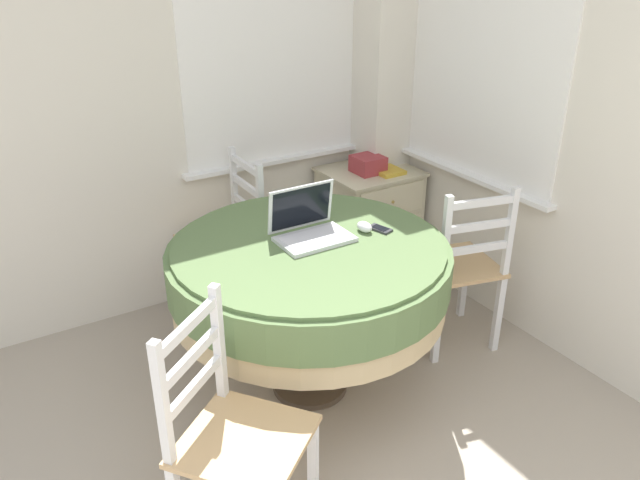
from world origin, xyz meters
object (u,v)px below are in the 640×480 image
Objects in this scene: dining_chair_near_back_window at (227,239)px; round_dining_table at (309,272)px; corner_cabinet at (369,220)px; dining_chair_near_right_window at (460,268)px; dining_chair_camera_near at (233,437)px; book_on_cabinet at (384,169)px; laptop at (310,228)px; cell_phone at (380,229)px; computer_mouse at (364,227)px; storage_box at (368,164)px.

round_dining_table is at bearing -88.48° from dining_chair_near_back_window.
round_dining_table is 1.84× the size of corner_cabinet.
dining_chair_near_right_window is 1.00× the size of dining_chair_camera_near.
round_dining_table is 0.88m from dining_chair_near_back_window.
book_on_cabinet is (1.04, -0.05, 0.24)m from dining_chair_near_back_window.
laptop is at bearing 171.41° from dining_chair_near_right_window.
cell_phone reaches higher than round_dining_table.
laptop is at bearing 162.70° from cell_phone.
dining_chair_near_back_window is 1.00× the size of dining_chair_near_right_window.
round_dining_table reaches higher than book_on_cabinet.
laptop is 0.99m from dining_chair_camera_near.
cell_phone is at bearing -17.30° from laptop.
dining_chair_near_right_window is at bearing 18.36° from dining_chair_camera_near.
laptop is 0.90m from dining_chair_near_back_window.
cell_phone is (0.07, -0.03, -0.02)m from computer_mouse.
storage_box is at bearing 53.39° from computer_mouse.
laptop is at bearing -138.16° from storage_box.
dining_chair_near_right_window is 5.23× the size of storage_box.
storage_box is (1.56, 1.41, 0.28)m from dining_chair_camera_near.
cell_phone is 0.18× the size of corner_cabinet.
cell_phone is 0.48× the size of book_on_cabinet.
dining_chair_near_back_window is (-0.06, 0.81, -0.38)m from laptop.
corner_cabinet is at bearing 41.44° from laptop.
computer_mouse is 0.67m from dining_chair_near_right_window.
dining_chair_near_back_window is at bearing 94.01° from laptop.
corner_cabinet is 3.86× the size of storage_box.
dining_chair_camera_near is at bearing -138.10° from corner_cabinet.
computer_mouse is (0.28, -0.02, 0.16)m from round_dining_table.
computer_mouse is 0.13× the size of corner_cabinet.
dining_chair_camera_near is 2.17m from book_on_cabinet.
dining_chair_near_right_window and dining_chair_camera_near have the same top height.
dining_chair_near_back_window reaches higher than round_dining_table.
dining_chair_near_back_window is at bearing 179.00° from storage_box.
dining_chair_near_back_window is at bearing 108.77° from computer_mouse.
corner_cabinet is at bearing 0.12° from dining_chair_near_back_window.
storage_box is at bearing 159.70° from book_on_cabinet.
book_on_cabinet reaches higher than corner_cabinet.
storage_box is at bearing -1.00° from dining_chair_near_back_window.
cell_phone is (0.31, -0.10, -0.04)m from laptop.
dining_chair_near_back_window is 1.56m from dining_chair_camera_near.
round_dining_table is 1.30m from book_on_cabinet.
storage_box is at bearing -150.96° from corner_cabinet.
corner_cabinet is (0.98, 0.00, -0.11)m from dining_chair_near_back_window.
book_on_cabinet is (0.06, -0.05, 0.35)m from corner_cabinet.
round_dining_table is 0.20m from laptop.
laptop reaches higher than dining_chair_camera_near.
round_dining_table is at bearing -137.97° from corner_cabinet.
dining_chair_near_right_window is 0.96m from storage_box.
storage_box is (0.89, 0.80, -0.10)m from laptop.
dining_chair_camera_near is at bearing -113.37° from dining_chair_near_back_window.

